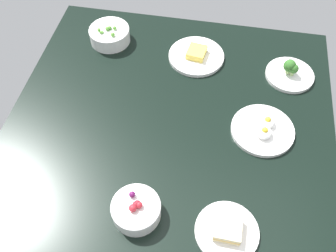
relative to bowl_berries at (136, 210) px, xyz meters
The scene contains 7 objects.
dining_table 30.44cm from the bowl_berries, behind, with size 112.42×106.56×4.00cm, color black.
bowl_berries is the anchor object (origin of this frame).
plate_cheese 64.93cm from the bowl_berries, behind, with size 20.69×20.69×3.90cm.
plate_sandwich 25.11cm from the bowl_berries, 88.19° to the left, with size 17.35×17.35×4.28cm.
bowl_peas 72.74cm from the bowl_berries, 158.71° to the right, with size 15.49×15.49×6.93cm.
plate_eggs 48.18cm from the bowl_berries, 136.02° to the left, with size 20.25×20.25×4.99cm.
plate_broccoli 74.05cm from the bowl_berries, 145.45° to the left, with size 17.12×17.12×7.10cm.
Camera 1 is at (68.47, 12.54, 102.33)cm, focal length 39.81 mm.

